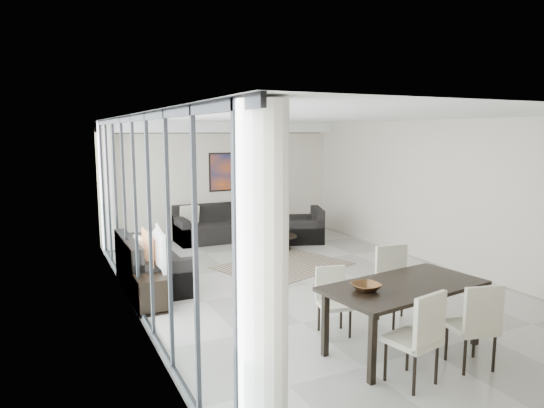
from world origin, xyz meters
TOP-DOWN VIEW (x-y plane):
  - room_shell at (0.46, 0.00)m, footprint 6.00×9.00m
  - window_wall at (-2.86, 0.00)m, footprint 0.37×8.95m
  - soffit at (0.00, 4.30)m, footprint 5.98×0.40m
  - painting at (0.50, 4.47)m, footprint 1.68×0.04m
  - chandelier at (0.30, 2.50)m, footprint 0.66×0.66m
  - rug at (0.11, 1.27)m, footprint 2.80×2.45m
  - coffee_table at (0.61, 2.59)m, footprint 0.93×0.93m
  - bowl_coffee at (0.54, 2.61)m, footprint 0.23×0.23m
  - sofa_main at (-0.11, 4.07)m, footprint 2.41×0.99m
  - loveseat at (-2.55, 1.08)m, footprint 1.01×1.79m
  - armchair at (1.59, 3.04)m, footprint 1.20×1.23m
  - side_table at (-2.54, 2.71)m, footprint 0.45×0.45m
  - tv_console at (-2.76, 0.53)m, footprint 0.47×1.66m
  - television at (-2.60, 0.48)m, footprint 0.26×1.06m
  - dining_table at (-0.27, -2.72)m, footprint 2.12×1.25m
  - dining_chair_sw at (-0.70, -3.47)m, footprint 0.56×0.56m
  - dining_chair_se at (0.12, -3.47)m, footprint 0.56×0.56m
  - dining_chair_nw at (-0.75, -1.88)m, footprint 0.48×0.48m
  - dining_chair_ne at (0.26, -1.92)m, footprint 0.55×0.55m
  - bowl_dining at (-0.83, -2.71)m, footprint 0.35×0.35m

SIDE VIEW (x-z plane):
  - rug at x=0.11m, z-range 0.00..0.01m
  - coffee_table at x=0.61m, z-range 0.02..0.35m
  - tv_console at x=-2.76m, z-range 0.00..0.52m
  - armchair at x=1.59m, z-range -0.13..0.69m
  - sofa_main at x=-0.11m, z-range -0.14..0.74m
  - loveseat at x=-2.55m, z-range -0.14..0.75m
  - bowl_coffee at x=0.54m, z-range 0.33..0.39m
  - side_table at x=-2.54m, z-range 0.11..0.73m
  - dining_chair_nw at x=-0.75m, z-range 0.06..0.95m
  - dining_chair_se at x=0.12m, z-range 0.08..1.09m
  - dining_chair_sw at x=-0.70m, z-range 0.08..1.12m
  - dining_chair_ne at x=0.26m, z-range 0.08..1.16m
  - dining_table at x=-0.27m, z-range 0.34..1.17m
  - television at x=-2.60m, z-range 0.52..1.13m
  - bowl_dining at x=-0.83m, z-range 0.84..0.92m
  - room_shell at x=0.46m, z-range 0.00..2.90m
  - window_wall at x=-2.86m, z-range 0.02..2.92m
  - painting at x=0.50m, z-range 1.16..2.14m
  - chandelier at x=0.30m, z-range 2.00..2.71m
  - soffit at x=0.00m, z-range 2.64..2.90m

